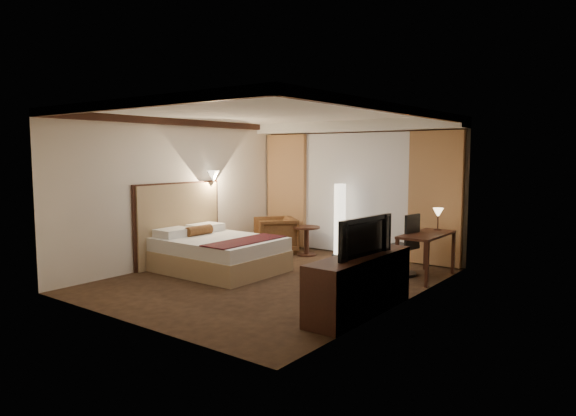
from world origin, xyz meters
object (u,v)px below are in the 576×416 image
Objects in this scene: bed at (219,254)px; office_chair at (402,244)px; side_table at (307,241)px; desk at (426,256)px; floor_lamp at (340,220)px; dresser at (360,284)px; television at (358,229)px; armchair at (275,233)px.

bed is 3.17m from office_chair.
side_table is 2.71m from desk.
side_table is 2.32m from office_chair.
floor_lamp is 1.39× the size of office_chair.
bed is 1.05× the size of dresser.
television is (-0.03, 0.00, 0.71)m from dresser.
office_chair is at bearing 35.24° from armchair.
bed is 2.49× the size of armchair.
armchair reaches higher than desk.
armchair is at bearing -158.34° from floor_lamp.
bed is 2.63m from floor_lamp.
office_chair is at bearing 31.36° from bed.
desk is 2.44m from television.
office_chair is at bearing -23.97° from floor_lamp.
dresser is (2.15, -3.03, -0.36)m from floor_lamp.
bed is at bearing -151.44° from desk.
desk is at bearing 15.66° from office_chair.
armchair is (-0.24, 1.90, 0.11)m from bed.
television reaches higher than side_table.
floor_lamp reaches higher than television.
television reaches higher than armchair.
bed is 3.47× the size of side_table.
floor_lamp is (1.01, 2.39, 0.44)m from bed.
side_table is at bearing 55.23° from armchair.
office_chair is at bearing -173.13° from desk.
television is (3.37, -2.53, 0.68)m from armchair.
side_table is 0.47× the size of desk.
floor_lamp is at bearing 61.81° from armchair.
desk is 0.45m from office_chair.
bed is 1.94× the size of office_chair.
side_table is at bearing -151.53° from floor_lamp.
bed is 3.54m from desk.
armchair is at bearing 143.33° from dresser.
dresser is at bearing -54.64° from floor_lamp.
television is (2.71, -2.71, 0.80)m from side_table.
bed is 1.79× the size of television.
bed is 3.29m from television.
bed reaches higher than side_table.
office_chair is (2.27, -0.43, 0.23)m from side_table.
bed is at bearing -42.58° from armchair.
desk is at bearing 28.56° from bed.
side_table is 0.40× the size of floor_lamp.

